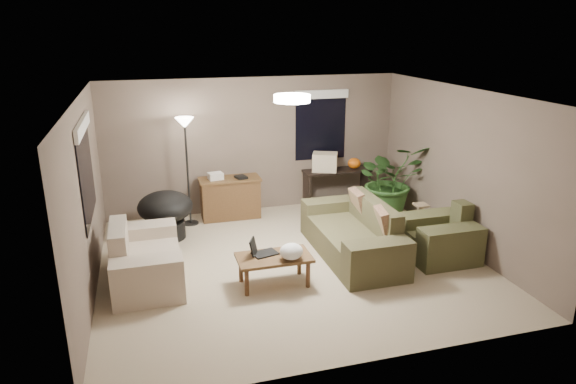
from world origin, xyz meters
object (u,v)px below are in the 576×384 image
object	(u,v)px
papasan_chair	(166,212)
loveseat	(144,261)
main_sofa	(354,237)
houseplant	(389,188)
desk	(230,198)
armchair	(439,239)
coffee_table	(274,260)
floor_lamp	(185,136)
console_table	(336,185)
cat_scratching_post	(420,220)

from	to	relation	value
papasan_chair	loveseat	bearing A→B (deg)	-104.47
main_sofa	houseplant	world-z (taller)	houseplant
loveseat	desk	distance (m)	2.65
main_sofa	armchair	size ratio (longest dim) A/B	2.20
coffee_table	houseplant	size ratio (longest dim) A/B	0.72
loveseat	floor_lamp	size ratio (longest dim) A/B	0.84
armchair	console_table	bearing A→B (deg)	104.79
armchair	cat_scratching_post	distance (m)	1.01
houseplant	armchair	bearing A→B (deg)	-92.12
armchair	papasan_chair	xyz separation A→B (m)	(-3.94, 1.90, 0.17)
loveseat	papasan_chair	distance (m)	1.53
armchair	main_sofa	bearing A→B (deg)	160.36
loveseat	papasan_chair	bearing A→B (deg)	75.53
main_sofa	coffee_table	distance (m)	1.54
desk	cat_scratching_post	bearing A→B (deg)	-27.91
armchair	console_table	world-z (taller)	armchair
main_sofa	floor_lamp	xyz separation A→B (m)	(-2.29, 2.01, 1.30)
main_sofa	coffee_table	bearing A→B (deg)	-157.46
floor_lamp	coffee_table	bearing A→B (deg)	-71.44
floor_lamp	armchair	bearing A→B (deg)	-34.86
cat_scratching_post	armchair	bearing A→B (deg)	-103.44
cat_scratching_post	floor_lamp	bearing A→B (deg)	158.67
coffee_table	floor_lamp	world-z (taller)	floor_lamp
coffee_table	armchair	bearing A→B (deg)	3.45
papasan_chair	houseplant	world-z (taller)	houseplant
armchair	houseplant	distance (m)	1.86
console_table	desk	bearing A→B (deg)	-179.82
main_sofa	cat_scratching_post	world-z (taller)	main_sofa
loveseat	cat_scratching_post	world-z (taller)	loveseat
loveseat	cat_scratching_post	bearing A→B (deg)	6.93
cat_scratching_post	main_sofa	bearing A→B (deg)	-159.16
armchair	cat_scratching_post	size ratio (longest dim) A/B	2.00
console_table	loveseat	bearing A→B (deg)	-149.50
papasan_chair	houseplant	size ratio (longest dim) A/B	0.82
loveseat	desk	bearing A→B (deg)	53.83
coffee_table	console_table	bearing A→B (deg)	54.45
coffee_table	floor_lamp	distance (m)	3.01
armchair	papasan_chair	distance (m)	4.37
papasan_chair	floor_lamp	world-z (taller)	floor_lamp
console_table	main_sofa	bearing A→B (deg)	-103.90
armchair	coffee_table	world-z (taller)	armchair
armchair	coffee_table	bearing A→B (deg)	-176.55
main_sofa	loveseat	xyz separation A→B (m)	(-3.11, -0.00, 0.00)
coffee_table	houseplant	distance (m)	3.36
main_sofa	coffee_table	xyz separation A→B (m)	(-1.42, -0.59, 0.06)
loveseat	cat_scratching_post	size ratio (longest dim) A/B	3.20
loveseat	floor_lamp	world-z (taller)	floor_lamp
coffee_table	papasan_chair	bearing A→B (deg)	122.52
main_sofa	armchair	bearing A→B (deg)	-19.64
papasan_chair	cat_scratching_post	world-z (taller)	papasan_chair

